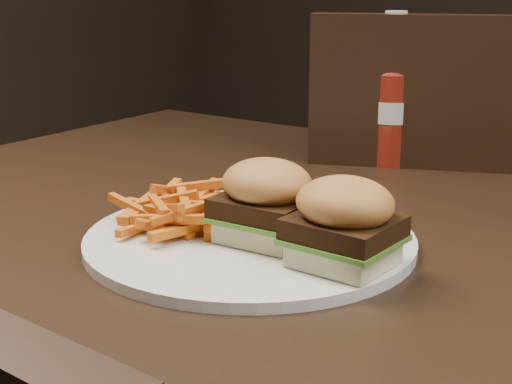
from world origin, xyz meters
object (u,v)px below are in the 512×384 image
Objects in this scene: plate at (250,240)px; dining_table at (350,243)px; chair_far at (461,323)px; ketchup_bottle at (391,119)px.

dining_table is at bearing 66.15° from plate.
dining_table is 0.59m from chair_far.
dining_table is at bearing -72.32° from ketchup_bottle.
chair_far is at bearing 95.91° from dining_table.
ketchup_bottle is (-0.03, -0.24, 0.38)m from chair_far.
plate is (0.00, -0.61, 0.33)m from chair_far.
ketchup_bottle reaches higher than plate.
chair_far is 0.69m from plate.
ketchup_bottle is (-0.08, 0.26, 0.08)m from dining_table.
plate reaches higher than dining_table.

